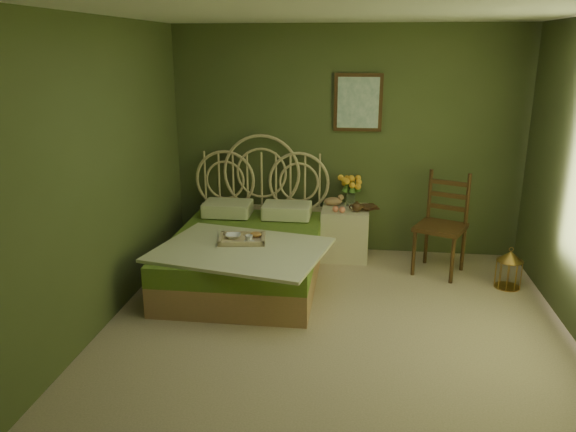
# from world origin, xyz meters

# --- Properties ---
(floor) EXTENTS (4.50, 4.50, 0.00)m
(floor) POSITION_xyz_m (0.00, 0.00, 0.00)
(floor) COLOR #C1A98C
(floor) RESTS_ON ground
(ceiling) EXTENTS (4.50, 4.50, 0.00)m
(ceiling) POSITION_xyz_m (0.00, 0.00, 2.60)
(ceiling) COLOR silver
(ceiling) RESTS_ON wall_back
(wall_back) EXTENTS (4.00, 0.00, 4.00)m
(wall_back) POSITION_xyz_m (0.00, 2.25, 1.30)
(wall_back) COLOR #4B562D
(wall_back) RESTS_ON floor
(wall_left) EXTENTS (0.00, 4.50, 4.50)m
(wall_left) POSITION_xyz_m (-2.00, 0.00, 1.30)
(wall_left) COLOR #4B562D
(wall_left) RESTS_ON floor
(wall_art) EXTENTS (0.54, 0.04, 0.64)m
(wall_art) POSITION_xyz_m (0.12, 2.22, 1.75)
(wall_art) COLOR #33200D
(wall_art) RESTS_ON wall_back
(bed) EXTENTS (1.75, 2.21, 1.37)m
(bed) POSITION_xyz_m (-0.97, 1.21, 0.30)
(bed) COLOR tan
(bed) RESTS_ON floor
(nightstand) EXTENTS (0.53, 0.53, 1.01)m
(nightstand) POSITION_xyz_m (0.03, 1.99, 0.36)
(nightstand) COLOR beige
(nightstand) RESTS_ON floor
(chair) EXTENTS (0.63, 0.63, 1.08)m
(chair) POSITION_xyz_m (1.04, 1.71, 0.60)
(chair) COLOR #33200D
(chair) RESTS_ON floor
(birdcage) EXTENTS (0.26, 0.26, 0.39)m
(birdcage) POSITION_xyz_m (1.70, 1.31, 0.19)
(birdcage) COLOR #B9873B
(birdcage) RESTS_ON floor
(book_lower) EXTENTS (0.25, 0.28, 0.02)m
(book_lower) POSITION_xyz_m (0.20, 2.00, 0.59)
(book_lower) COLOR #381E0F
(book_lower) RESTS_ON nightstand
(book_upper) EXTENTS (0.23, 0.25, 0.02)m
(book_upper) POSITION_xyz_m (0.20, 2.00, 0.61)
(book_upper) COLOR #472819
(book_upper) RESTS_ON nightstand
(cereal_bowl) EXTENTS (0.18, 0.18, 0.04)m
(cereal_bowl) POSITION_xyz_m (-1.05, 0.96, 0.55)
(cereal_bowl) COLOR white
(cereal_bowl) RESTS_ON bed
(coffee_cup) EXTENTS (0.09, 0.09, 0.07)m
(coffee_cup) POSITION_xyz_m (-0.87, 0.85, 0.57)
(coffee_cup) COLOR white
(coffee_cup) RESTS_ON bed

